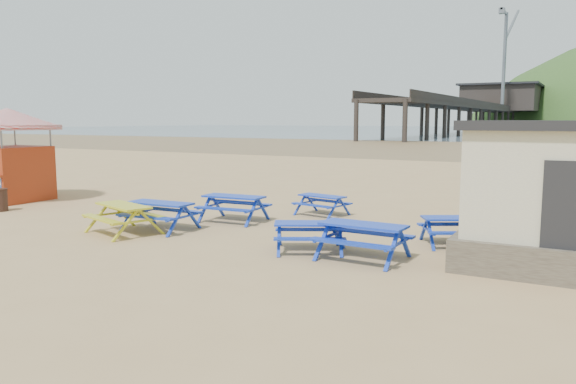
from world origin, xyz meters
The scene contains 13 objects.
ground centered at (0.00, 0.00, 0.00)m, with size 400.00×400.00×0.00m, color tan.
wet_sand centered at (0.00, 55.00, 0.00)m, with size 400.00×400.00×0.00m, color olive.
sea centered at (0.00, 170.00, 0.01)m, with size 400.00×400.00×0.00m, color #495C69.
picnic_table_blue_a centered at (1.52, 3.54, 0.34)m, with size 1.83×1.59×0.67m.
picnic_table_blue_b centered at (-0.43, 1.19, 0.41)m, with size 2.03×1.68×0.81m.
picnic_table_blue_c centered at (6.44, 1.06, 0.36)m, with size 2.18×2.04×0.72m.
picnic_table_blue_d centered at (-1.51, -0.99, 0.41)m, with size 1.98×1.62×0.81m.
picnic_table_blue_e centered at (4.87, -1.42, 0.41)m, with size 2.02×1.66×0.82m.
picnic_table_blue_f centered at (3.45, -1.31, 0.35)m, with size 2.12×1.98×0.71m.
picnic_table_yellow centered at (-2.07, -1.87, 0.41)m, with size 2.35×2.11×0.82m.
ice_cream_kiosk centered at (-10.67, 0.80, 2.28)m, with size 4.12×4.12×3.63m.
litter_bin centered at (-8.68, -1.08, 0.40)m, with size 0.54×0.54×0.79m.
pier centered at (-17.99, 178.23, 5.46)m, with size 24.00×220.00×39.29m.
Camera 1 is at (9.35, -13.25, 3.16)m, focal length 35.00 mm.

